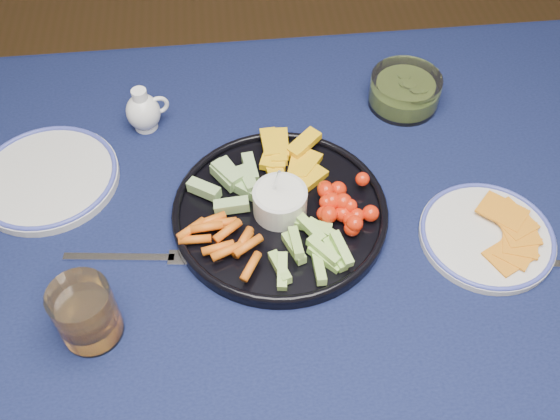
{
  "coord_description": "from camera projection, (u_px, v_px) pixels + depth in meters",
  "views": [
    {
      "loc": [
        -0.15,
        -0.49,
        1.5
      ],
      "look_at": [
        -0.09,
        0.09,
        0.76
      ],
      "focal_mm": 40.0,
      "sensor_mm": 36.0,
      "label": 1
    }
  ],
  "objects": [
    {
      "name": "dining_table",
      "position": [
        341.0,
        292.0,
        0.97
      ],
      "size": [
        1.67,
        1.07,
        0.75
      ],
      "color": "#51311B",
      "rests_on": "ground"
    },
    {
      "name": "fork_left",
      "position": [
        142.0,
        258.0,
        0.9
      ],
      "size": [
        0.19,
        0.04,
        0.0
      ],
      "color": "silver",
      "rests_on": "dining_table"
    },
    {
      "name": "fork_right",
      "position": [
        535.0,
        263.0,
        0.9
      ],
      "size": [
        0.19,
        0.05,
        0.0
      ],
      "color": "silver",
      "rests_on": "dining_table"
    },
    {
      "name": "crudite_platter",
      "position": [
        278.0,
        209.0,
        0.94
      ],
      "size": [
        0.33,
        0.33,
        0.1
      ],
      "color": "black",
      "rests_on": "dining_table"
    },
    {
      "name": "creamer_pitcher",
      "position": [
        144.0,
        111.0,
        1.05
      ],
      "size": [
        0.07,
        0.06,
        0.08
      ],
      "color": "white",
      "rests_on": "dining_table"
    },
    {
      "name": "side_plate_extra",
      "position": [
        47.0,
        177.0,
        0.99
      ],
      "size": [
        0.22,
        0.22,
        0.02
      ],
      "color": "silver",
      "rests_on": "dining_table"
    },
    {
      "name": "pickle_bowl",
      "position": [
        404.0,
        92.0,
        1.09
      ],
      "size": [
        0.12,
        0.12,
        0.06
      ],
      "color": "white",
      "rests_on": "dining_table"
    },
    {
      "name": "cheese_plate",
      "position": [
        487.0,
        234.0,
        0.92
      ],
      "size": [
        0.2,
        0.2,
        0.02
      ],
      "color": "silver",
      "rests_on": "dining_table"
    },
    {
      "name": "juice_tumbler",
      "position": [
        87.0,
        316.0,
        0.8
      ],
      "size": [
        0.08,
        0.08,
        0.09
      ],
      "color": "white",
      "rests_on": "dining_table"
    }
  ]
}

